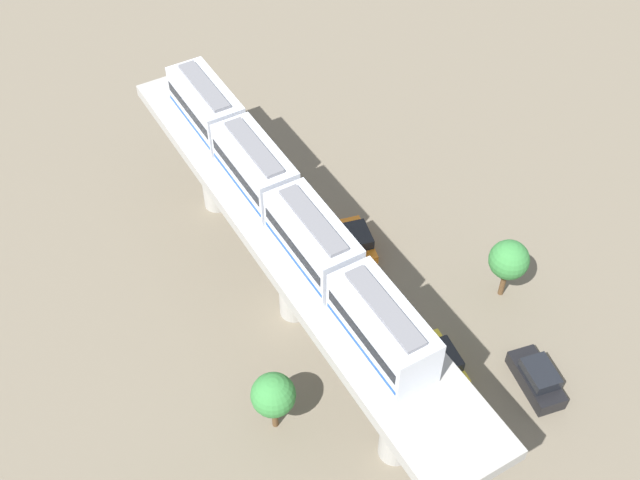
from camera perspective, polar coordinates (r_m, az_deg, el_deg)
The scene contains 8 objects.
ground_plane at distance 52.24m, azimuth -1.84°, elevation -5.11°, with size 120.00×120.00×0.00m, color #706654.
viaduct at distance 47.67m, azimuth -2.01°, elevation -0.70°, with size 5.20×35.80×7.64m.
train at distance 45.96m, azimuth -2.69°, elevation 2.75°, with size 2.64×27.45×3.24m.
parked_car_yellow at distance 49.54m, azimuth 8.66°, elevation -8.60°, with size 2.38×4.41×1.76m.
parked_car_black at distance 50.05m, azimuth 15.28°, elevation -9.52°, with size 2.62×4.48×1.76m.
parked_car_orange at distance 55.31m, azimuth 2.63°, elevation -0.09°, with size 2.75×4.51×1.76m.
tree_near_viaduct at distance 44.92m, azimuth -3.37°, elevation -11.04°, with size 2.55×2.55×4.46m.
tree_mid_lot at distance 52.04m, azimuth 13.37°, elevation -1.41°, with size 2.62×2.62×4.66m.
Camera 1 is at (14.81, 28.49, 41.21)m, focal length 44.69 mm.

